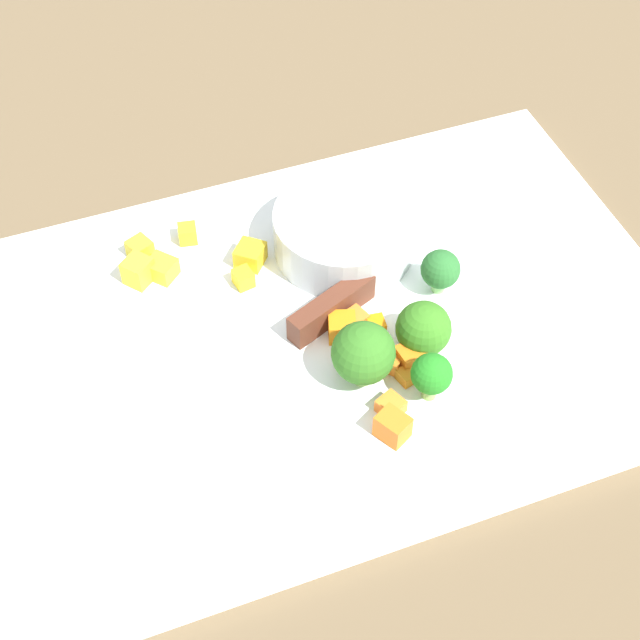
{
  "coord_description": "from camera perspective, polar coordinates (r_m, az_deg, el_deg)",
  "views": [
    {
      "loc": [
        -0.15,
        -0.39,
        0.52
      ],
      "look_at": [
        0.0,
        0.0,
        0.02
      ],
      "focal_mm": 54.39,
      "sensor_mm": 36.0,
      "label": 1
    }
  ],
  "objects": [
    {
      "name": "carrot_dice_4",
      "position": [
        0.61,
        4.19,
        -5.08
      ],
      "size": [
        0.02,
        0.02,
        0.01
      ],
      "primitive_type": "cube",
      "rotation": [
        0.0,
        0.0,
        1.98
      ],
      "color": "orange",
      "rests_on": "cutting_board"
    },
    {
      "name": "pepper_dice_5",
      "position": [
        0.69,
        -4.12,
        3.84
      ],
      "size": [
        0.03,
        0.03,
        0.02
      ],
      "primitive_type": "cube",
      "rotation": [
        0.0,
        0.0,
        2.44
      ],
      "color": "yellow",
      "rests_on": "cutting_board"
    },
    {
      "name": "carrot_dice_1",
      "position": [
        0.63,
        5.31,
        -2.2
      ],
      "size": [
        0.02,
        0.02,
        0.02
      ],
      "primitive_type": "cube",
      "rotation": [
        0.0,
        0.0,
        0.13
      ],
      "color": "orange",
      "rests_on": "cutting_board"
    },
    {
      "name": "prep_bowl",
      "position": [
        0.7,
        1.42,
        5.21
      ],
      "size": [
        0.1,
        0.1,
        0.03
      ],
      "primitive_type": "cylinder",
      "color": "silver",
      "rests_on": "cutting_board"
    },
    {
      "name": "carrot_dice_8",
      "position": [
        0.65,
        2.02,
        -0.03
      ],
      "size": [
        0.02,
        0.02,
        0.01
      ],
      "primitive_type": "cube",
      "rotation": [
        0.0,
        0.0,
        0.34
      ],
      "color": "orange",
      "rests_on": "cutting_board"
    },
    {
      "name": "carrot_dice_3",
      "position": [
        0.63,
        5.08,
        -3.33
      ],
      "size": [
        0.01,
        0.01,
        0.01
      ],
      "primitive_type": "cube",
      "rotation": [
        0.0,
        0.0,
        1.84
      ],
      "color": "orange",
      "rests_on": "cutting_board"
    },
    {
      "name": "pepper_dice_1",
      "position": [
        0.68,
        -4.53,
        2.47
      ],
      "size": [
        0.01,
        0.02,
        0.01
      ],
      "primitive_type": "cube",
      "rotation": [
        0.0,
        0.0,
        0.18
      ],
      "color": "yellow",
      "rests_on": "cutting_board"
    },
    {
      "name": "pepper_dice_3",
      "position": [
        0.71,
        -7.8,
        5.06
      ],
      "size": [
        0.02,
        0.02,
        0.01
      ],
      "primitive_type": "cube",
      "rotation": [
        0.0,
        0.0,
        2.95
      ],
      "color": "yellow",
      "rests_on": "cutting_board"
    },
    {
      "name": "cutting_board",
      "position": [
        0.66,
        0.0,
        -0.89
      ],
      "size": [
        0.49,
        0.33,
        0.01
      ],
      "primitive_type": "cube",
      "color": "white",
      "rests_on": "ground_plane"
    },
    {
      "name": "carrot_dice_6",
      "position": [
        0.63,
        4.23,
        -2.53
      ],
      "size": [
        0.02,
        0.02,
        0.01
      ],
      "primitive_type": "cube",
      "rotation": [
        0.0,
        0.0,
        2.36
      ],
      "color": "orange",
      "rests_on": "cutting_board"
    },
    {
      "name": "chef_knife",
      "position": [
        0.63,
        -4.4,
        -3.01
      ],
      "size": [
        0.33,
        0.15,
        0.02
      ],
      "rotation": [
        0.0,
        0.0,
        3.53
      ],
      "color": "silver",
      "rests_on": "cutting_board"
    },
    {
      "name": "broccoli_floret_0",
      "position": [
        0.67,
        7.1,
        2.94
      ],
      "size": [
        0.03,
        0.03,
        0.03
      ],
      "color": "#80C16A",
      "rests_on": "cutting_board"
    },
    {
      "name": "pepper_dice_0",
      "position": [
        0.69,
        -10.65,
        2.85
      ],
      "size": [
        0.02,
        0.02,
        0.02
      ],
      "primitive_type": "cube",
      "rotation": [
        0.0,
        0.0,
        2.26
      ],
      "color": "yellow",
      "rests_on": "cutting_board"
    },
    {
      "name": "broccoli_floret_2",
      "position": [
        0.61,
        2.57,
        -2.0
      ],
      "size": [
        0.04,
        0.04,
        0.05
      ],
      "color": "#92BB61",
      "rests_on": "cutting_board"
    },
    {
      "name": "carrot_dice_2",
      "position": [
        0.65,
        3.32,
        -0.31
      ],
      "size": [
        0.01,
        0.01,
        0.01
      ],
      "primitive_type": "cube",
      "rotation": [
        0.0,
        0.0,
        1.45
      ],
      "color": "orange",
      "rests_on": "cutting_board"
    },
    {
      "name": "pepper_dice_2",
      "position": [
        0.71,
        -10.54,
        4.14
      ],
      "size": [
        0.02,
        0.02,
        0.01
      ],
      "primitive_type": "cube",
      "rotation": [
        0.0,
        0.0,
        0.41
      ],
      "color": "yellow",
      "rests_on": "cutting_board"
    },
    {
      "name": "ground_plane",
      "position": [
        0.67,
        0.0,
        -1.22
      ],
      "size": [
        4.0,
        4.0,
        0.0
      ],
      "primitive_type": "plane",
      "color": "brown"
    },
    {
      "name": "carrot_dice_7",
      "position": [
        0.65,
        1.3,
        -0.44
      ],
      "size": [
        0.02,
        0.02,
        0.02
      ],
      "primitive_type": "cube",
      "rotation": [
        0.0,
        0.0,
        2.82
      ],
      "color": "orange",
      "rests_on": "cutting_board"
    },
    {
      "name": "broccoli_floret_3",
      "position": [
        0.61,
        6.58,
        -3.22
      ],
      "size": [
        0.03,
        0.03,
        0.04
      ],
      "color": "#81AD54",
      "rests_on": "cutting_board"
    },
    {
      "name": "carrot_dice_0",
      "position": [
        0.63,
        2.9,
        -2.23
      ],
      "size": [
        0.02,
        0.02,
        0.01
      ],
      "primitive_type": "cube",
      "rotation": [
        0.0,
        0.0,
        1.36
      ],
      "color": "orange",
      "rests_on": "cutting_board"
    },
    {
      "name": "carrot_dice_5",
      "position": [
        0.6,
        4.3,
        -6.28
      ],
      "size": [
        0.02,
        0.02,
        0.02
      ],
      "primitive_type": "cube",
      "rotation": [
        0.0,
        0.0,
        0.5
      ],
      "color": "orange",
      "rests_on": "cutting_board"
    },
    {
      "name": "broccoli_floret_1",
      "position": [
        0.64,
        6.11,
        -0.53
      ],
      "size": [
        0.04,
        0.04,
        0.04
      ],
      "color": "#8FB065",
      "rests_on": "cutting_board"
    },
    {
      "name": "pepper_dice_4",
      "position": [
        0.69,
        -9.3,
        3.01
      ],
      "size": [
        0.03,
        0.03,
        0.01
      ],
      "primitive_type": "cube",
      "rotation": [
        0.0,
        0.0,
        0.73
      ],
      "color": "yellow",
      "rests_on": "cutting_board"
    }
  ]
}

